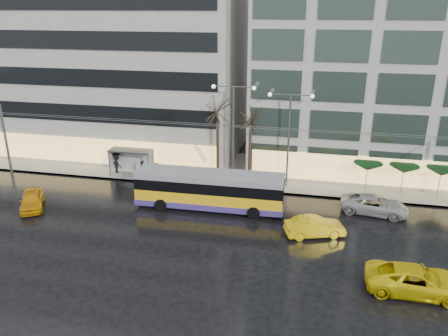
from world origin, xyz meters
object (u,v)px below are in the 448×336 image
(street_lamp_near, at_px, (233,121))
(taxi_a, at_px, (32,200))
(bus_shelter, at_px, (128,156))
(trolleybus, at_px, (210,191))

(street_lamp_near, xyz_separation_m, taxi_a, (-15.16, -8.85, -5.28))
(bus_shelter, xyz_separation_m, street_lamp_near, (10.38, 0.11, 4.03))
(bus_shelter, height_order, street_lamp_near, street_lamp_near)
(bus_shelter, bearing_deg, street_lamp_near, 0.63)
(bus_shelter, bearing_deg, trolleybus, -30.90)
(street_lamp_near, bearing_deg, taxi_a, -149.72)
(trolleybus, height_order, bus_shelter, trolleybus)
(trolleybus, xyz_separation_m, street_lamp_near, (0.82, 5.84, 4.47))
(bus_shelter, distance_m, street_lamp_near, 11.14)
(taxi_a, bearing_deg, street_lamp_near, -0.17)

